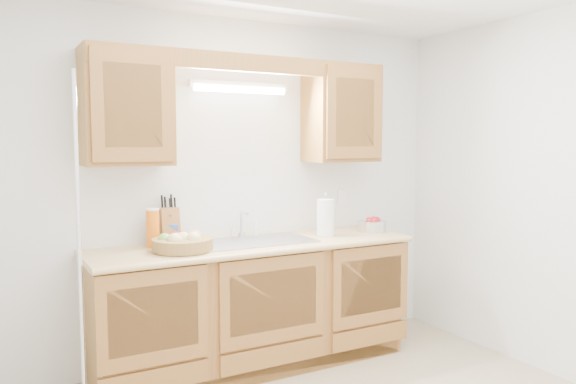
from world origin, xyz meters
TOP-DOWN VIEW (x-y plane):
  - room at (0.00, 0.00)m, footprint 3.52×3.50m
  - base_cabinets at (0.00, 1.20)m, footprint 2.20×0.60m
  - countertop at (0.00, 1.19)m, footprint 2.30×0.63m
  - upper_cabinet_left at (-0.83, 1.33)m, footprint 0.55×0.33m
  - upper_cabinet_right at (0.83, 1.33)m, footprint 0.55×0.33m
  - valance at (0.00, 1.19)m, footprint 2.20×0.05m
  - fluorescent_fixture at (0.00, 1.42)m, footprint 0.76×0.08m
  - sink at (0.00, 1.21)m, footprint 0.84×0.46m
  - wire_shelf_pole at (-1.20, 0.94)m, footprint 0.03×0.03m
  - outlet_plate at (0.95, 1.49)m, footprint 0.08×0.01m
  - fruit_basket at (-0.54, 1.13)m, footprint 0.41×0.41m
  - knife_block at (-0.54, 1.40)m, footprint 0.15×0.22m
  - orange_canister at (-0.67, 1.34)m, footprint 0.11×0.11m
  - soap_bottle at (-0.54, 1.38)m, footprint 0.12×0.12m
  - sponge at (-0.54, 1.44)m, footprint 0.11×0.09m
  - paper_towel at (0.59, 1.18)m, footprint 0.16×0.16m
  - apple_bowl at (1.03, 1.18)m, footprint 0.28×0.28m

SIDE VIEW (x-z plane):
  - base_cabinets at x=0.00m, z-range 0.01..0.87m
  - sink at x=0.00m, z-range 0.65..1.01m
  - countertop at x=0.00m, z-range 0.86..0.90m
  - sponge at x=-0.54m, z-range 0.90..0.92m
  - apple_bowl at x=1.03m, z-range 0.89..1.01m
  - fruit_basket at x=-0.54m, z-range 0.89..1.02m
  - wire_shelf_pole at x=-1.20m, z-range 0.00..2.00m
  - soap_bottle at x=-0.54m, z-range 0.90..1.11m
  - knife_block at x=-0.54m, z-range 0.85..1.20m
  - orange_canister at x=-0.67m, z-range 0.90..1.16m
  - paper_towel at x=0.59m, z-range 0.87..1.20m
  - outlet_plate at x=0.95m, z-range 1.09..1.21m
  - room at x=0.00m, z-range 0.00..2.50m
  - upper_cabinet_left at x=-0.83m, z-range 1.45..2.20m
  - upper_cabinet_right at x=0.83m, z-range 1.45..2.20m
  - fluorescent_fixture at x=0.00m, z-range 1.96..2.04m
  - valance at x=0.00m, z-range 2.08..2.20m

